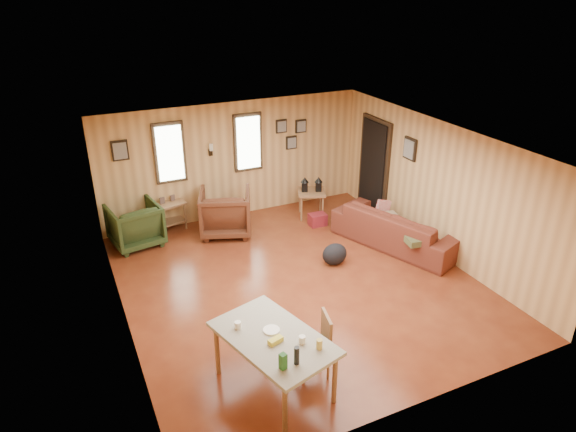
# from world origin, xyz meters

# --- Properties ---
(room) EXTENTS (5.54, 6.04, 2.44)m
(room) POSITION_xyz_m (0.17, 0.27, 1.21)
(room) COLOR brown
(room) RESTS_ON ground
(sofa) EXTENTS (1.53, 2.51, 0.95)m
(sofa) POSITION_xyz_m (2.26, 0.41, 0.47)
(sofa) COLOR #5F271B
(sofa) RESTS_ON ground
(recliner_brown) EXTENTS (1.21, 1.17, 0.98)m
(recliner_brown) POSITION_xyz_m (-0.49, 2.24, 0.49)
(recliner_brown) COLOR #502818
(recliner_brown) RESTS_ON ground
(recliner_green) EXTENTS (1.00, 0.95, 0.90)m
(recliner_green) POSITION_xyz_m (-2.17, 2.49, 0.45)
(recliner_green) COLOR #283919
(recliner_green) RESTS_ON ground
(end_table) EXTENTS (0.67, 0.63, 0.71)m
(end_table) POSITION_xyz_m (-1.44, 2.89, 0.40)
(end_table) COLOR #9C6E45
(end_table) RESTS_ON ground
(side_table) EXTENTS (0.72, 0.72, 0.88)m
(side_table) POSITION_xyz_m (1.39, 2.22, 0.60)
(side_table) COLOR #9C6E45
(side_table) RESTS_ON ground
(cooler) EXTENTS (0.35, 0.25, 0.25)m
(cooler) POSITION_xyz_m (1.31, 1.78, 0.12)
(cooler) COLOR maroon
(cooler) RESTS_ON ground
(backpack) EXTENTS (0.48, 0.38, 0.39)m
(backpack) POSITION_xyz_m (0.84, 0.28, 0.20)
(backpack) COLOR black
(backpack) RESTS_ON ground
(sofa_pillows) EXTENTS (0.55, 1.54, 0.31)m
(sofa_pillows) POSITION_xyz_m (2.20, 0.25, 0.49)
(sofa_pillows) COLOR #4A4D2B
(sofa_pillows) RESTS_ON sofa
(dining_table) EXTENTS (1.28, 1.70, 0.99)m
(dining_table) POSITION_xyz_m (-1.32, -2.03, 0.70)
(dining_table) COLOR gray
(dining_table) RESTS_ON ground
(dining_chair) EXTENTS (0.46, 0.46, 0.86)m
(dining_chair) POSITION_xyz_m (-0.70, -2.00, 0.48)
(dining_chair) COLOR #283919
(dining_chair) RESTS_ON ground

